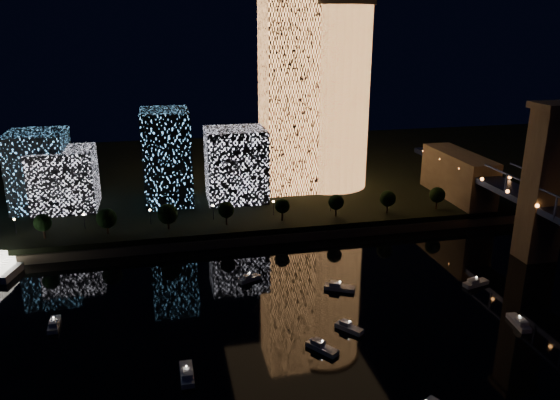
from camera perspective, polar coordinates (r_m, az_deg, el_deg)
The scene contains 9 objects.
ground at distance 126.71m, azimuth 14.05°, elevation -17.56°, with size 520.00×520.00×0.00m, color black.
far_bank at distance 265.29m, azimuth -1.02°, elevation 2.80°, with size 420.00×160.00×5.00m, color black.
seawall at distance 193.56m, azimuth 3.52°, elevation -3.49°, with size 420.00×6.00×3.00m, color #6B5E4C.
tower_cylindrical at distance 231.81m, azimuth 5.31°, elevation 10.73°, with size 34.00×34.00×75.92m.
tower_rectangular at distance 225.94m, azimuth 1.28°, elevation 10.57°, with size 23.86×23.86×75.91m, color #FF9E51.
midrise_blocks at distance 217.29m, azimuth -15.28°, elevation 3.41°, with size 95.49×28.26×36.16m.
motorboats at distance 135.03m, azimuth 8.41°, elevation -14.30°, with size 139.84×74.01×2.78m.
esplanade_trees at distance 190.16m, azimuth -6.69°, elevation -1.10°, with size 165.91×6.99×8.99m.
street_lamps at distance 196.24m, azimuth -7.00°, elevation -0.95°, with size 132.70×0.70×5.65m.
Camera 1 is at (-49.80, -90.88, 72.91)m, focal length 35.00 mm.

